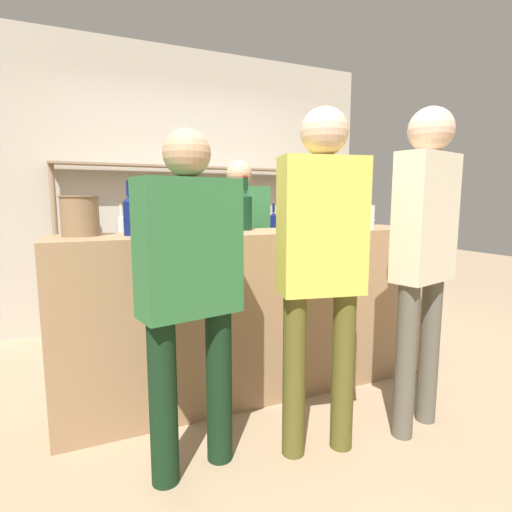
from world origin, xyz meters
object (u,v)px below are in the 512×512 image
ice_bucket (80,216)px  server_behind_counter (240,243)px  counter_bottle_1 (130,214)px  counter_bottle_0 (245,209)px  counter_bottle_2 (191,213)px  customer_right (424,242)px  customer_left (190,281)px  cork_jar (366,217)px  wine_glass (150,218)px  customer_center (322,255)px

ice_bucket → server_behind_counter: 1.39m
ice_bucket → counter_bottle_1: bearing=-17.7°
counter_bottle_0 → counter_bottle_2: bearing=-155.9°
ice_bucket → customer_right: size_ratio=0.13×
customer_left → customer_right: customer_right is taller
cork_jar → customer_left: customer_left is taller
counter_bottle_0 → counter_bottle_1: bearing=-171.7°
cork_jar → server_behind_counter: 1.07m
wine_glass → customer_center: size_ratio=0.08×
counter_bottle_2 → counter_bottle_0: bearing=24.1°
ice_bucket → counter_bottle_2: bearing=-15.2°
customer_left → counter_bottle_1: bearing=3.5°
customer_center → ice_bucket: bearing=63.0°
counter_bottle_1 → cork_jar: 1.58m
counter_bottle_0 → counter_bottle_1: 0.76m
ice_bucket → server_behind_counter: bearing=27.5°
customer_center → server_behind_counter: bearing=5.4°
wine_glass → counter_bottle_1: bearing=119.8°
customer_left → customer_center: bearing=-111.9°
ice_bucket → cork_jar: 1.84m
customer_center → customer_right: (0.61, -0.05, 0.04)m
counter_bottle_2 → customer_left: customer_left is taller
ice_bucket → cork_jar: ice_bucket is taller
wine_glass → customer_right: size_ratio=0.08×
wine_glass → cork_jar: 1.48m
counter_bottle_1 → customer_right: customer_right is taller
counter_bottle_0 → wine_glass: counter_bottle_0 is taller
customer_right → customer_left: bearing=67.7°
counter_bottle_0 → wine_glass: (-0.67, -0.26, -0.04)m
counter_bottle_2 → cork_jar: bearing=-2.2°
cork_jar → customer_center: size_ratio=0.10×
server_behind_counter → customer_left: bearing=-30.4°
customer_center → customer_right: bearing=-83.1°
customer_center → customer_left: (-0.62, 0.11, -0.10)m
counter_bottle_0 → customer_right: (0.66, -0.90, -0.16)m
counter_bottle_0 → ice_bucket: (-1.01, -0.03, -0.03)m
counter_bottle_2 → wine_glass: counter_bottle_2 is taller
customer_left → cork_jar: bearing=-81.7°
cork_jar → customer_center: (-0.77, -0.62, -0.14)m
wine_glass → customer_right: (1.33, -0.64, -0.13)m
counter_bottle_0 → server_behind_counter: (0.19, 0.60, -0.29)m
customer_right → counter_bottle_1: bearing=45.5°
counter_bottle_1 → cork_jar: bearing=-4.6°
customer_center → customer_left: size_ratio=1.08×
customer_center → counter_bottle_2: bearing=46.0°
customer_right → cork_jar: bearing=-28.2°
cork_jar → customer_left: size_ratio=0.10×
customer_center → wine_glass: bearing=61.3°
cork_jar → counter_bottle_1: bearing=175.4°
wine_glass → cork_jar: cork_jar is taller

